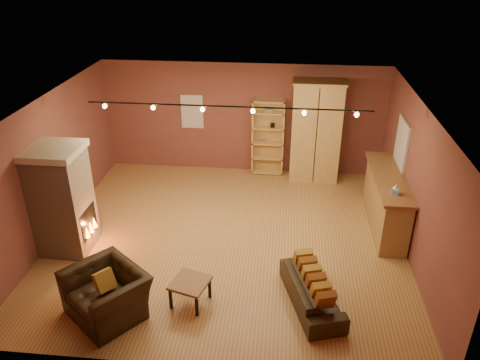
# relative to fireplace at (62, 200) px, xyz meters

# --- Properties ---
(floor) EXTENTS (7.00, 7.00, 0.00)m
(floor) POSITION_rel_fireplace_xyz_m (3.04, 0.60, -1.06)
(floor) COLOR olive
(floor) RESTS_ON ground
(ceiling) EXTENTS (7.00, 7.00, 0.00)m
(ceiling) POSITION_rel_fireplace_xyz_m (3.04, 0.60, 1.74)
(ceiling) COLOR #56371B
(ceiling) RESTS_ON back_wall
(back_wall) EXTENTS (7.00, 0.02, 2.80)m
(back_wall) POSITION_rel_fireplace_xyz_m (3.04, 3.85, 0.34)
(back_wall) COLOR brown
(back_wall) RESTS_ON floor
(left_wall) EXTENTS (0.02, 6.50, 2.80)m
(left_wall) POSITION_rel_fireplace_xyz_m (-0.46, 0.60, 0.34)
(left_wall) COLOR brown
(left_wall) RESTS_ON floor
(right_wall) EXTENTS (0.02, 6.50, 2.80)m
(right_wall) POSITION_rel_fireplace_xyz_m (6.54, 0.60, 0.34)
(right_wall) COLOR brown
(right_wall) RESTS_ON floor
(fireplace) EXTENTS (1.01, 0.98, 2.12)m
(fireplace) POSITION_rel_fireplace_xyz_m (0.00, 0.00, 0.00)
(fireplace) COLOR tan
(fireplace) RESTS_ON floor
(back_window) EXTENTS (0.56, 0.04, 0.86)m
(back_window) POSITION_rel_fireplace_xyz_m (1.74, 3.83, 0.49)
(back_window) COLOR silver
(back_window) RESTS_ON back_wall
(bookcase) EXTENTS (0.80, 0.31, 1.95)m
(bookcase) POSITION_rel_fireplace_xyz_m (3.67, 3.75, -0.07)
(bookcase) COLOR #DEB56C
(bookcase) RESTS_ON floor
(armoire) EXTENTS (1.23, 0.70, 2.51)m
(armoire) POSITION_rel_fireplace_xyz_m (4.84, 3.53, 0.20)
(armoire) COLOR #DEB56C
(armoire) RESTS_ON floor
(bar_counter) EXTENTS (0.65, 2.44, 1.17)m
(bar_counter) POSITION_rel_fireplace_xyz_m (6.24, 1.41, -0.47)
(bar_counter) COLOR #A9844E
(bar_counter) RESTS_ON floor
(tissue_box) EXTENTS (0.14, 0.14, 0.22)m
(tissue_box) POSITION_rel_fireplace_xyz_m (6.19, 0.66, 0.20)
(tissue_box) COLOR #89BBDB
(tissue_box) RESTS_ON bar_counter
(right_window) EXTENTS (0.05, 0.90, 1.00)m
(right_window) POSITION_rel_fireplace_xyz_m (6.51, 2.00, 0.59)
(right_window) COLOR silver
(right_window) RESTS_ON right_wall
(loveseat) EXTENTS (0.95, 1.73, 0.72)m
(loveseat) POSITION_rel_fireplace_xyz_m (4.66, -1.14, -0.71)
(loveseat) COLOR black
(loveseat) RESTS_ON floor
(armchair) EXTENTS (1.42, 1.36, 1.05)m
(armchair) POSITION_rel_fireplace_xyz_m (1.40, -1.71, -0.53)
(armchair) COLOR black
(armchair) RESTS_ON floor
(coffee_table) EXTENTS (0.71, 0.71, 0.43)m
(coffee_table) POSITION_rel_fireplace_xyz_m (2.67, -1.34, -0.69)
(coffee_table) COLOR brown
(coffee_table) RESTS_ON floor
(track_rail) EXTENTS (5.20, 0.09, 0.13)m
(track_rail) POSITION_rel_fireplace_xyz_m (3.04, 0.80, 1.63)
(track_rail) COLOR black
(track_rail) RESTS_ON ceiling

